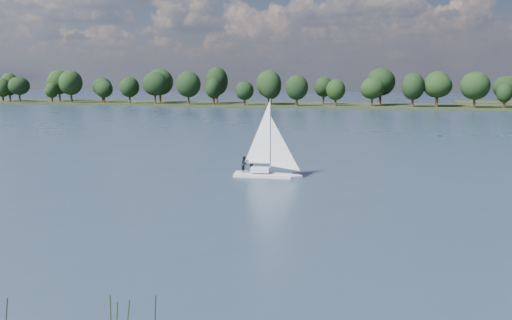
# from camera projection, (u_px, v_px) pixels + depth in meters

# --- Properties ---
(ground) EXTENTS (700.00, 700.00, 0.00)m
(ground) POSITION_uv_depth(u_px,v_px,m) (283.00, 129.00, 133.15)
(ground) COLOR #233342
(ground) RESTS_ON ground
(far_shore) EXTENTS (660.00, 40.00, 1.50)m
(far_shore) POSITION_uv_depth(u_px,v_px,m) (339.00, 106.00, 240.32)
(far_shore) COLOR black
(far_shore) RESTS_ON ground
(sailboat) EXTENTS (7.66, 2.54, 9.94)m
(sailboat) POSITION_uv_depth(u_px,v_px,m) (264.00, 154.00, 68.86)
(sailboat) COLOR silver
(sailboat) RESTS_ON ground
(treeline) EXTENTS (562.31, 73.44, 18.20)m
(treeline) POSITION_uv_depth(u_px,v_px,m) (344.00, 87.00, 235.23)
(treeline) COLOR black
(treeline) RESTS_ON ground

